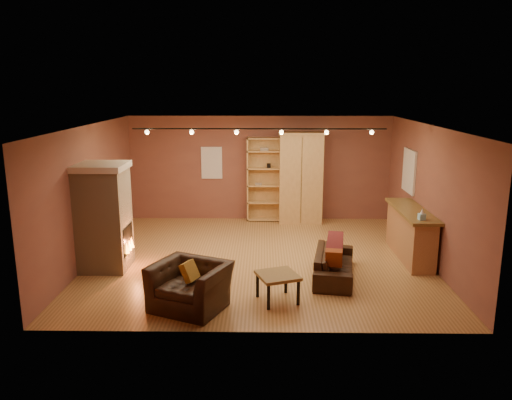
{
  "coord_description": "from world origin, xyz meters",
  "views": [
    {
      "loc": [
        0.09,
        -10.04,
        3.59
      ],
      "look_at": [
        -0.06,
        0.2,
        1.23
      ],
      "focal_mm": 35.0,
      "sensor_mm": 36.0,
      "label": 1
    }
  ],
  "objects_px": {
    "loveseat": "(334,258)",
    "bar_counter": "(410,233)",
    "fireplace": "(104,217)",
    "armoire": "(301,177)",
    "armchair": "(190,278)",
    "bookcase": "(264,179)",
    "coffee_table": "(278,278)"
  },
  "relations": [
    {
      "from": "armoire",
      "to": "loveseat",
      "type": "distance_m",
      "value": 4.07
    },
    {
      "from": "fireplace",
      "to": "loveseat",
      "type": "relative_size",
      "value": 1.14
    },
    {
      "from": "armoire",
      "to": "bar_counter",
      "type": "distance_m",
      "value": 3.61
    },
    {
      "from": "bookcase",
      "to": "loveseat",
      "type": "height_order",
      "value": "bookcase"
    },
    {
      "from": "fireplace",
      "to": "bookcase",
      "type": "xyz_separation_m",
      "value": [
        3.16,
        3.73,
        0.08
      ]
    },
    {
      "from": "fireplace",
      "to": "armchair",
      "type": "relative_size",
      "value": 1.55
    },
    {
      "from": "bar_counter",
      "to": "armchair",
      "type": "bearing_deg",
      "value": -149.65
    },
    {
      "from": "loveseat",
      "to": "coffee_table",
      "type": "xyz_separation_m",
      "value": [
        -1.11,
        -1.11,
        0.04
      ]
    },
    {
      "from": "loveseat",
      "to": "bookcase",
      "type": "bearing_deg",
      "value": 27.59
    },
    {
      "from": "armchair",
      "to": "loveseat",
      "type": "bearing_deg",
      "value": 52.2
    },
    {
      "from": "fireplace",
      "to": "armoire",
      "type": "bearing_deg",
      "value": 40.71
    },
    {
      "from": "armoire",
      "to": "loveseat",
      "type": "height_order",
      "value": "armoire"
    },
    {
      "from": "fireplace",
      "to": "loveseat",
      "type": "distance_m",
      "value": 4.56
    },
    {
      "from": "armoire",
      "to": "bar_counter",
      "type": "xyz_separation_m",
      "value": [
        2.12,
        -2.84,
        -0.67
      ]
    },
    {
      "from": "fireplace",
      "to": "bar_counter",
      "type": "relative_size",
      "value": 0.96
    },
    {
      "from": "loveseat",
      "to": "armchair",
      "type": "distance_m",
      "value": 2.91
    },
    {
      "from": "loveseat",
      "to": "armchair",
      "type": "height_order",
      "value": "armchair"
    },
    {
      "from": "bookcase",
      "to": "loveseat",
      "type": "bearing_deg",
      "value": -72.16
    },
    {
      "from": "armchair",
      "to": "fireplace",
      "type": "bearing_deg",
      "value": 160.48
    },
    {
      "from": "loveseat",
      "to": "bar_counter",
      "type": "bearing_deg",
      "value": -47.43
    },
    {
      "from": "bar_counter",
      "to": "armchair",
      "type": "xyz_separation_m",
      "value": [
        -4.3,
        -2.52,
        -0.03
      ]
    },
    {
      "from": "bar_counter",
      "to": "loveseat",
      "type": "distance_m",
      "value": 2.09
    },
    {
      "from": "armoire",
      "to": "bar_counter",
      "type": "bearing_deg",
      "value": -53.23
    },
    {
      "from": "armoire",
      "to": "bookcase",
      "type": "bearing_deg",
      "value": 168.96
    },
    {
      "from": "armoire",
      "to": "armchair",
      "type": "xyz_separation_m",
      "value": [
        -2.18,
        -5.36,
        -0.7
      ]
    },
    {
      "from": "bookcase",
      "to": "coffee_table",
      "type": "xyz_separation_m",
      "value": [
        0.23,
        -5.26,
        -0.73
      ]
    },
    {
      "from": "fireplace",
      "to": "armoire",
      "type": "distance_m",
      "value": 5.44
    },
    {
      "from": "fireplace",
      "to": "armoire",
      "type": "relative_size",
      "value": 0.88
    },
    {
      "from": "bookcase",
      "to": "coffee_table",
      "type": "height_order",
      "value": "bookcase"
    },
    {
      "from": "armchair",
      "to": "coffee_table",
      "type": "xyz_separation_m",
      "value": [
        1.44,
        0.29,
        -0.1
      ]
    },
    {
      "from": "bar_counter",
      "to": "loveseat",
      "type": "bearing_deg",
      "value": -147.18
    },
    {
      "from": "fireplace",
      "to": "coffee_table",
      "type": "xyz_separation_m",
      "value": [
        3.38,
        -1.53,
        -0.65
      ]
    }
  ]
}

